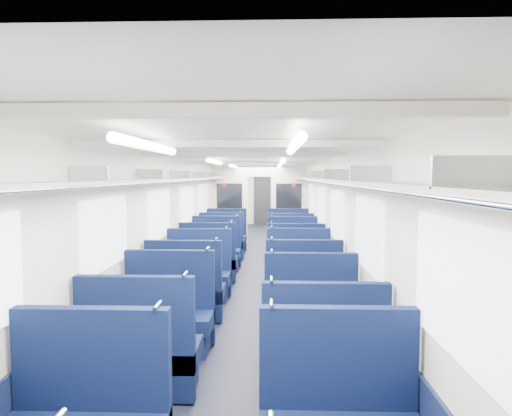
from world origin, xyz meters
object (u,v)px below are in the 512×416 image
(seat_6, at_px, (168,319))
(seat_18, at_px, (226,238))
(seat_19, at_px, (289,239))
(seat_16, at_px, (222,244))
(seat_7, at_px, (312,325))
(bulkhead, at_px, (259,203))
(seat_4, at_px, (141,356))
(seat_9, at_px, (303,293))
(seat_13, at_px, (296,264))
(seat_17, at_px, (291,246))
(seat_15, at_px, (293,254))
(end_door, at_px, (263,200))
(seat_5, at_px, (323,368))
(seat_14, at_px, (216,253))
(seat_10, at_px, (198,277))
(seat_11, at_px, (299,276))
(seat_12, at_px, (209,263))
(seat_8, at_px, (186,294))

(seat_6, xyz_separation_m, seat_18, (0.00, 6.80, 0.00))
(seat_6, distance_m, seat_19, 7.02)
(seat_16, bearing_deg, seat_7, -74.37)
(bulkhead, distance_m, seat_4, 9.46)
(seat_9, bearing_deg, seat_13, 90.00)
(seat_7, bearing_deg, seat_17, 90.00)
(bulkhead, height_order, seat_18, bulkhead)
(seat_7, bearing_deg, seat_6, 175.34)
(seat_4, height_order, seat_6, same)
(seat_4, bearing_deg, seat_15, 73.49)
(end_door, height_order, seat_19, end_door)
(seat_5, xyz_separation_m, seat_6, (-1.66, 1.28, 0.00))
(seat_14, relative_size, seat_19, 1.00)
(seat_18, bearing_deg, seat_6, -90.00)
(seat_4, bearing_deg, end_door, 86.80)
(seat_15, xyz_separation_m, seat_18, (-1.66, 2.29, 0.00))
(seat_18, bearing_deg, seat_10, -90.00)
(seat_7, distance_m, seat_19, 6.96)
(seat_11, relative_size, seat_18, 1.00)
(seat_9, xyz_separation_m, seat_14, (-1.66, 3.33, 0.00))
(bulkhead, xyz_separation_m, seat_18, (-0.83, -1.49, -0.87))
(seat_18, bearing_deg, seat_7, -76.54)
(seat_4, distance_m, seat_19, 8.09)
(seat_17, bearing_deg, seat_18, 144.53)
(seat_12, bearing_deg, seat_9, -53.04)
(seat_8, distance_m, seat_19, 5.95)
(end_door, height_order, seat_5, end_door)
(end_door, height_order, seat_13, end_door)
(seat_16, height_order, seat_19, same)
(seat_18, bearing_deg, seat_12, -90.00)
(seat_17, height_order, seat_18, same)
(seat_11, relative_size, seat_12, 1.00)
(seat_5, distance_m, seat_16, 7.27)
(seat_9, xyz_separation_m, seat_11, (0.00, 1.09, 0.00))
(bulkhead, height_order, seat_5, bulkhead)
(seat_10, xyz_separation_m, seat_18, (0.00, 4.62, 0.00))
(seat_13, height_order, seat_15, same)
(end_door, bearing_deg, seat_19, -83.15)
(seat_4, height_order, seat_13, same)
(seat_4, distance_m, seat_9, 2.85)
(seat_8, distance_m, seat_14, 3.44)
(seat_10, distance_m, seat_18, 4.62)
(seat_16, bearing_deg, seat_11, -64.55)
(seat_7, relative_size, seat_9, 1.00)
(seat_8, xyz_separation_m, seat_14, (0.00, 3.44, 0.00))
(seat_7, xyz_separation_m, seat_15, (0.00, 4.64, 0.00))
(bulkhead, height_order, seat_6, bulkhead)
(seat_10, distance_m, seat_13, 2.03)
(bulkhead, xyz_separation_m, seat_6, (-0.83, -8.28, -0.87))
(seat_9, distance_m, seat_19, 5.60)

